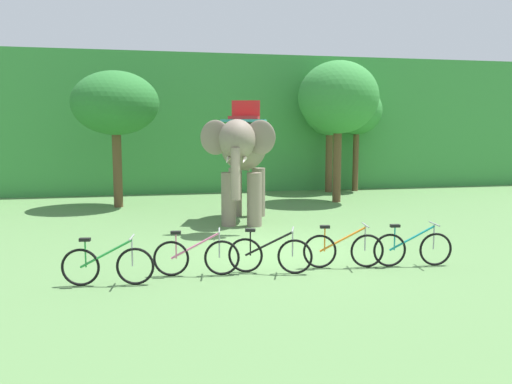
{
  "coord_description": "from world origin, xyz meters",
  "views": [
    {
      "loc": [
        -3.11,
        -11.87,
        2.92
      ],
      "look_at": [
        -0.33,
        1.0,
        1.3
      ],
      "focal_mm": 36.79,
      "sensor_mm": 36.0,
      "label": 1
    }
  ],
  "objects": [
    {
      "name": "foliage_hedge",
      "position": [
        0.0,
        14.49,
        3.09
      ],
      "size": [
        36.0,
        6.0,
        6.18
      ],
      "primitive_type": "cube",
      "color": "#3D8E42",
      "rests_on": "ground"
    },
    {
      "name": "tree_left",
      "position": [
        6.49,
        10.81,
        3.66
      ],
      "size": [
        2.3,
        2.3,
        4.79
      ],
      "color": "brown",
      "rests_on": "ground"
    },
    {
      "name": "bike_green",
      "position": [
        -3.8,
        -2.03,
        0.39
      ],
      "size": [
        1.7,
        0.52,
        0.92
      ],
      "color": "black",
      "rests_on": "ground"
    },
    {
      "name": "elephant",
      "position": [
        -0.12,
        3.85,
        2.2
      ],
      "size": [
        2.62,
        4.24,
        3.78
      ],
      "color": "gray",
      "rests_on": "ground"
    },
    {
      "name": "bike_black",
      "position": [
        -0.66,
        -1.86,
        0.39
      ],
      "size": [
        1.64,
        0.69,
        0.92
      ],
      "color": "black",
      "rests_on": "ground"
    },
    {
      "name": "bike_teal",
      "position": [
        2.41,
        -1.97,
        0.39
      ],
      "size": [
        1.7,
        0.52,
        0.92
      ],
      "color": "black",
      "rests_on": "ground"
    },
    {
      "name": "tree_right",
      "position": [
        4.33,
        7.54,
        4.05
      ],
      "size": [
        3.11,
        3.11,
        5.48
      ],
      "color": "brown",
      "rests_on": "ground"
    },
    {
      "name": "bike_orange",
      "position": [
        0.94,
        -1.78,
        0.39
      ],
      "size": [
        1.69,
        0.52,
        0.92
      ],
      "color": "black",
      "rests_on": "ground"
    },
    {
      "name": "tree_center_left",
      "position": [
        -4.04,
        7.98,
        3.77
      ],
      "size": [
        3.14,
        3.14,
        4.96
      ],
      "color": "brown",
      "rests_on": "ground"
    },
    {
      "name": "tree_center_right",
      "position": [
        5.15,
        10.7,
        4.1
      ],
      "size": [
        2.6,
        2.6,
        5.71
      ],
      "color": "brown",
      "rests_on": "ground"
    },
    {
      "name": "ground_plane",
      "position": [
        0.0,
        0.0,
        0.0
      ],
      "size": [
        80.0,
        80.0,
        0.0
      ],
      "primitive_type": "plane",
      "color": "#567F47"
    },
    {
      "name": "bike_pink",
      "position": [
        -2.13,
        -1.73,
        0.39
      ],
      "size": [
        1.7,
        0.52,
        0.92
      ],
      "color": "black",
      "rests_on": "ground"
    }
  ]
}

